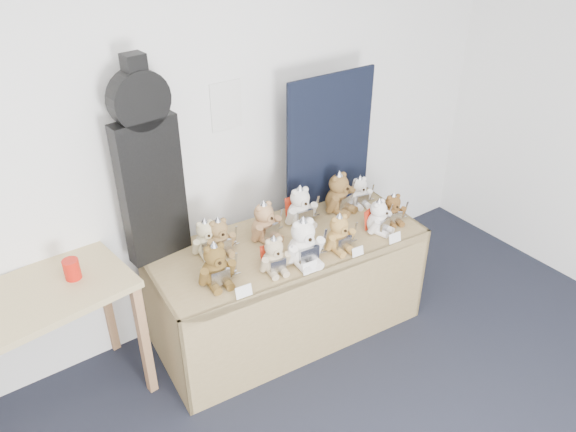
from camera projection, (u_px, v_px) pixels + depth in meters
room_shell at (226, 106)px, 3.37m from camera, size 6.00×6.00×6.00m
display_table at (293, 267)px, 3.50m from camera, size 1.76×0.86×0.71m
side_table at (36, 316)px, 2.91m from camera, size 1.05×0.66×0.82m
guitar_case at (148, 165)px, 3.06m from camera, size 0.37×0.14×1.19m
navy_board at (330, 140)px, 3.68m from camera, size 0.67×0.04×0.89m
red_cup at (72, 269)px, 2.94m from camera, size 0.09×0.09×0.11m
teddy_front_far_left at (216, 266)px, 3.06m from camera, size 0.24×0.20×0.29m
teddy_front_left at (274, 256)px, 3.17m from camera, size 0.21×0.18×0.25m
teddy_front_centre at (304, 243)px, 3.22m from camera, size 0.27×0.23×0.33m
teddy_front_right at (339, 234)px, 3.35m from camera, size 0.22×0.18×0.26m
teddy_front_far_right at (379, 218)px, 3.52m from camera, size 0.21×0.19×0.25m
teddy_front_end at (393, 210)px, 3.62m from camera, size 0.19×0.17×0.23m
teddy_back_left at (206, 239)px, 3.31m from camera, size 0.21×0.18×0.25m
teddy_back_centre_left at (265, 223)px, 3.44m from camera, size 0.24×0.20×0.29m
teddy_back_centre_right at (300, 208)px, 3.59m from camera, size 0.24×0.21×0.29m
teddy_back_right at (339, 194)px, 3.73m from camera, size 0.26×0.23×0.31m
teddy_back_end at (359, 193)px, 3.80m from camera, size 0.19×0.17×0.24m
teddy_back_far_left at (220, 238)px, 3.32m from camera, size 0.21×0.17×0.26m
entry_card_a at (244, 291)px, 3.00m from camera, size 0.10×0.03×0.07m
entry_card_b at (310, 268)px, 3.18m from camera, size 0.10×0.03×0.07m
entry_card_c at (358, 252)px, 3.32m from camera, size 0.08×0.02×0.06m
entry_card_d at (395, 238)px, 3.44m from camera, size 0.09×0.03×0.06m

